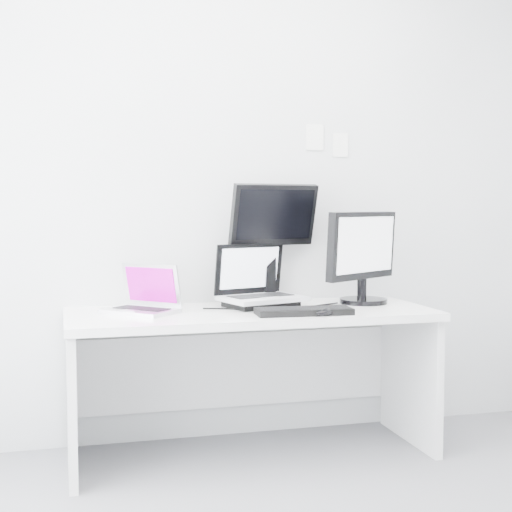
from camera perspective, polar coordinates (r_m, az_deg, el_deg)
back_wall at (r=3.95m, az=-1.67°, el=5.43°), size 3.60×0.00×3.60m
desk at (r=3.72m, az=-0.38°, el=-9.79°), size 1.80×0.70×0.73m
macbook at (r=3.57m, az=-9.00°, el=-2.45°), size 0.41×0.41×0.25m
speaker at (r=3.72m, az=-7.44°, el=-2.89°), size 0.10×0.10×0.16m
dell_laptop at (r=3.74m, az=0.51°, el=-1.46°), size 0.47×0.41×0.33m
rear_monitor at (r=3.89m, az=1.25°, el=1.09°), size 0.50×0.26×0.65m
samsung_monitor at (r=3.92m, az=8.36°, el=0.01°), size 0.60×0.51×0.50m
keyboard at (r=3.52m, az=3.72°, el=-4.29°), size 0.47×0.19×0.03m
mouse at (r=3.48m, az=5.35°, el=-4.35°), size 0.12×0.10×0.03m
wall_note_0 at (r=4.09m, az=4.58°, el=9.16°), size 0.10×0.00×0.14m
wall_note_1 at (r=4.14m, az=6.55°, el=8.53°), size 0.09×0.00×0.13m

